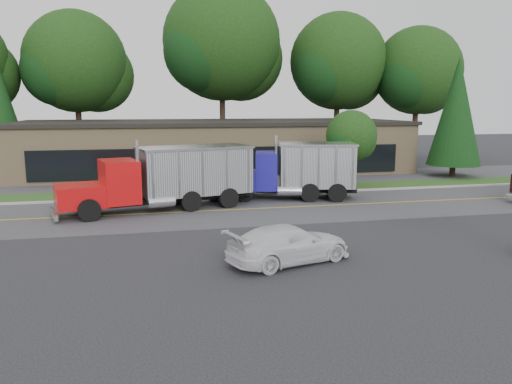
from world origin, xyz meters
TOP-DOWN VIEW (x-y plane):
  - ground at (0.00, 0.00)m, footprint 140.00×140.00m
  - road at (0.00, 9.00)m, footprint 60.00×8.00m
  - center_line at (0.00, 9.00)m, footprint 60.00×0.12m
  - curb at (0.00, 13.20)m, footprint 60.00×0.30m
  - grass_verge at (0.00, 15.00)m, footprint 60.00×3.40m
  - far_parking at (0.00, 20.00)m, footprint 60.00×7.00m
  - strip_mall at (2.00, 26.00)m, footprint 32.00×12.00m
  - tree_far_b at (-9.85, 34.12)m, footprint 10.11×9.52m
  - tree_far_c at (4.19, 34.15)m, footprint 12.40×11.67m
  - tree_far_d at (16.16, 33.13)m, footprint 10.54×9.92m
  - tree_far_e at (24.15, 31.11)m, footprint 9.56×8.99m
  - evergreen_right at (20.00, 18.00)m, footprint 4.11×4.11m
  - tree_verge at (10.06, 15.04)m, footprint 3.71×3.49m
  - dump_truck_red at (-2.58, 9.99)m, footprint 10.62×4.92m
  - dump_truck_blue at (5.17, 11.45)m, footprint 7.94×4.23m
  - rally_car at (1.11, -0.43)m, footprint 5.04×3.25m

SIDE VIEW (x-z plane):
  - ground at x=0.00m, z-range 0.00..0.00m
  - road at x=0.00m, z-range -0.01..0.01m
  - center_line at x=0.00m, z-range 0.00..0.00m
  - curb at x=0.00m, z-range -0.06..0.06m
  - grass_verge at x=0.00m, z-range -0.01..0.01m
  - far_parking at x=0.00m, z-range -0.01..0.01m
  - rally_car at x=1.11m, z-range 0.00..1.36m
  - dump_truck_blue at x=5.17m, z-range 0.12..3.48m
  - dump_truck_red at x=-2.58m, z-range 0.13..3.49m
  - strip_mall at x=2.00m, z-range 0.00..4.00m
  - tree_verge at x=10.06m, z-range 0.71..6.00m
  - evergreen_right at x=20.00m, z-range 0.46..9.81m
  - tree_far_e at x=24.15m, z-range 1.88..15.51m
  - tree_far_b at x=-9.85m, z-range 1.99..16.42m
  - tree_far_d at x=16.16m, z-range 2.08..17.12m
  - tree_far_c at x=4.19m, z-range 2.45..20.14m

